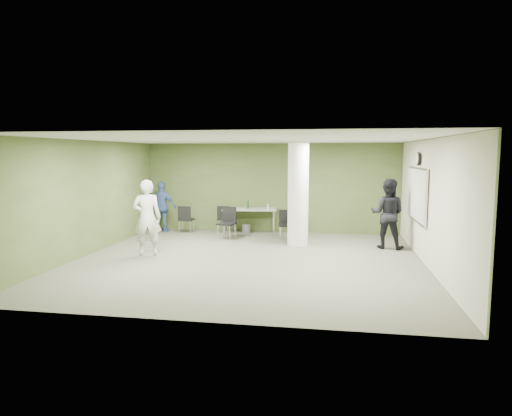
% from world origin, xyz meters
% --- Properties ---
extents(floor, '(8.00, 8.00, 0.00)m').
position_xyz_m(floor, '(0.00, 0.00, 0.00)').
color(floor, '#505241').
rests_on(floor, ground).
extents(ceiling, '(8.00, 8.00, 0.00)m').
position_xyz_m(ceiling, '(0.00, 0.00, 2.80)').
color(ceiling, white).
rests_on(ceiling, wall_back).
extents(wall_back, '(8.00, 2.80, 0.02)m').
position_xyz_m(wall_back, '(0.00, 4.00, 1.40)').
color(wall_back, '#445025').
rests_on(wall_back, floor).
extents(wall_left, '(0.02, 8.00, 2.80)m').
position_xyz_m(wall_left, '(-4.00, 0.00, 1.40)').
color(wall_left, '#445025').
rests_on(wall_left, floor).
extents(wall_right_cream, '(0.02, 8.00, 2.80)m').
position_xyz_m(wall_right_cream, '(4.00, 0.00, 1.40)').
color(wall_right_cream, beige).
rests_on(wall_right_cream, floor).
extents(column, '(0.56, 0.56, 2.80)m').
position_xyz_m(column, '(1.00, 2.00, 1.40)').
color(column, silver).
rests_on(column, floor).
extents(whiteboard, '(0.05, 2.30, 1.30)m').
position_xyz_m(whiteboard, '(3.92, 1.20, 1.50)').
color(whiteboard, silver).
rests_on(whiteboard, wall_right_cream).
extents(wall_clock, '(0.06, 0.32, 0.32)m').
position_xyz_m(wall_clock, '(3.92, 1.20, 2.35)').
color(wall_clock, black).
rests_on(wall_clock, wall_right_cream).
extents(folding_table, '(1.71, 0.86, 1.04)m').
position_xyz_m(folding_table, '(-0.59, 3.51, 0.74)').
color(folding_table, '#959690').
rests_on(folding_table, floor).
extents(wastebasket, '(0.25, 0.25, 0.29)m').
position_xyz_m(wastebasket, '(-0.71, 3.53, 0.14)').
color(wastebasket, '#4C4C4C').
rests_on(wastebasket, floor).
extents(chair_back_left, '(0.43, 0.43, 0.86)m').
position_xyz_m(chair_back_left, '(-2.59, 3.26, 0.50)').
color(chair_back_left, black).
rests_on(chair_back_left, floor).
extents(chair_back_right, '(0.44, 0.44, 0.85)m').
position_xyz_m(chair_back_right, '(-1.42, 3.57, 0.50)').
color(chair_back_right, black).
rests_on(chair_back_right, floor).
extents(chair_table_left, '(0.54, 0.54, 0.92)m').
position_xyz_m(chair_table_left, '(-1.09, 2.60, 0.54)').
color(chair_table_left, black).
rests_on(chair_table_left, floor).
extents(chair_table_right, '(0.49, 0.49, 0.85)m').
position_xyz_m(chair_table_right, '(0.60, 2.81, 0.49)').
color(chair_table_right, black).
rests_on(chair_table_right, floor).
extents(woman_white, '(0.78, 0.64, 1.85)m').
position_xyz_m(woman_white, '(-2.53, 0.13, 0.93)').
color(woman_white, silver).
rests_on(woman_white, floor).
extents(man_black, '(1.03, 0.89, 1.83)m').
position_xyz_m(man_black, '(3.34, 1.94, 0.92)').
color(man_black, black).
rests_on(man_black, floor).
extents(man_blue, '(0.99, 0.53, 1.60)m').
position_xyz_m(man_blue, '(-3.40, 3.40, 0.80)').
color(man_blue, '#38558C').
rests_on(man_blue, floor).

